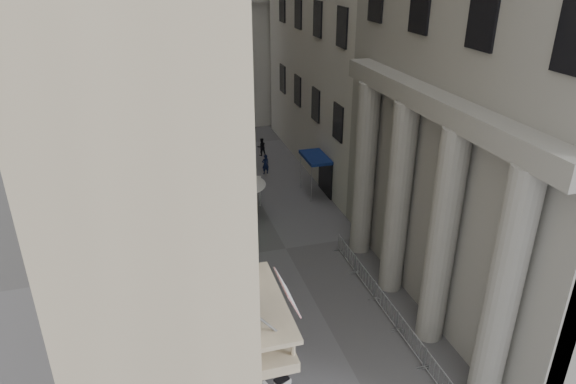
% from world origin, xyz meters
% --- Properties ---
extents(iron_fence, '(0.30, 28.00, 1.40)m').
position_xyz_m(iron_fence, '(-4.30, 18.00, 0.00)').
color(iron_fence, black).
rests_on(iron_fence, ground).
extents(blue_awning, '(1.60, 3.00, 3.00)m').
position_xyz_m(blue_awning, '(4.15, 26.00, 0.00)').
color(blue_awning, navy).
rests_on(blue_awning, ground).
extents(scooter_4, '(1.51, 1.07, 1.50)m').
position_xyz_m(scooter_4, '(-3.56, 9.48, 0.00)').
color(scooter_4, silver).
rests_on(scooter_4, ground).
extents(scooter_5, '(1.51, 1.07, 1.50)m').
position_xyz_m(scooter_5, '(-3.56, 10.78, 0.00)').
color(scooter_5, silver).
rests_on(scooter_5, ground).
extents(scooter_6, '(1.51, 1.07, 1.50)m').
position_xyz_m(scooter_6, '(-3.56, 12.07, 0.00)').
color(scooter_6, silver).
rests_on(scooter_6, ground).
extents(scooter_7, '(1.51, 1.07, 1.50)m').
position_xyz_m(scooter_7, '(-3.56, 13.37, 0.00)').
color(scooter_7, silver).
rests_on(scooter_7, ground).
extents(scooter_8, '(1.51, 1.07, 1.50)m').
position_xyz_m(scooter_8, '(-3.56, 14.67, 0.00)').
color(scooter_8, silver).
rests_on(scooter_8, ground).
extents(scooter_9, '(1.51, 1.07, 1.50)m').
position_xyz_m(scooter_9, '(-3.56, 15.97, 0.00)').
color(scooter_9, silver).
rests_on(scooter_9, ground).
extents(scooter_10, '(1.51, 1.07, 1.50)m').
position_xyz_m(scooter_10, '(-3.56, 17.27, 0.00)').
color(scooter_10, silver).
rests_on(scooter_10, ground).
extents(scooter_11, '(1.51, 1.07, 1.50)m').
position_xyz_m(scooter_11, '(-3.56, 18.57, 0.00)').
color(scooter_11, silver).
rests_on(scooter_11, ground).
extents(barrier_2, '(0.60, 2.40, 1.10)m').
position_xyz_m(barrier_2, '(2.96, 9.42, 0.00)').
color(barrier_2, '#A1A4A9').
rests_on(barrier_2, ground).
extents(barrier_3, '(0.60, 2.40, 1.10)m').
position_xyz_m(barrier_3, '(2.96, 11.92, 0.00)').
color(barrier_3, '#A1A4A9').
rests_on(barrier_3, ground).
extents(barrier_4, '(0.60, 2.40, 1.10)m').
position_xyz_m(barrier_4, '(2.96, 14.42, 0.00)').
color(barrier_4, '#A1A4A9').
rests_on(barrier_4, ground).
extents(barrier_5, '(0.60, 2.40, 1.10)m').
position_xyz_m(barrier_5, '(2.96, 16.92, 0.00)').
color(barrier_5, '#A1A4A9').
rests_on(barrier_5, ground).
extents(security_tent, '(3.89, 3.89, 3.16)m').
position_xyz_m(security_tent, '(-2.28, 24.97, 2.64)').
color(security_tent, silver).
rests_on(security_tent, ground).
extents(street_lamp, '(2.68, 1.15, 8.64)m').
position_xyz_m(street_lamp, '(-3.12, 26.05, 5.17)').
color(street_lamp, gray).
rests_on(street_lamp, ground).
extents(info_kiosk, '(0.44, 0.80, 1.63)m').
position_xyz_m(info_kiosk, '(-3.84, 21.52, 0.82)').
color(info_kiosk, black).
rests_on(info_kiosk, ground).
extents(pedestrian_a, '(0.66, 0.51, 1.62)m').
position_xyz_m(pedestrian_a, '(1.61, 30.77, 0.81)').
color(pedestrian_a, black).
rests_on(pedestrian_a, ground).
extents(pedestrian_b, '(0.81, 0.65, 1.58)m').
position_xyz_m(pedestrian_b, '(2.28, 34.87, 0.79)').
color(pedestrian_b, black).
rests_on(pedestrian_b, ground).
extents(pedestrian_c, '(0.88, 0.59, 1.78)m').
position_xyz_m(pedestrian_c, '(-1.77, 28.87, 0.89)').
color(pedestrian_c, black).
rests_on(pedestrian_c, ground).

